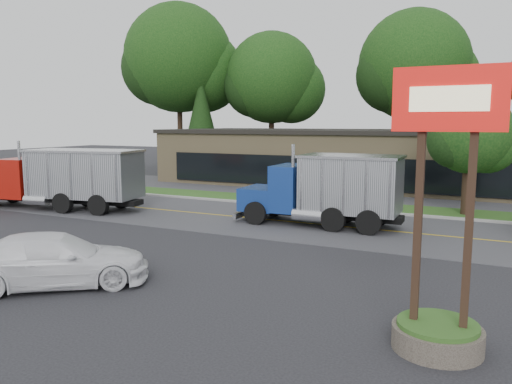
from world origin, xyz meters
TOP-DOWN VIEW (x-y plane):
  - ground at (0.00, 0.00)m, footprint 140.00×140.00m
  - road at (0.00, 9.00)m, footprint 60.00×8.00m
  - center_line at (0.00, 9.00)m, footprint 60.00×0.12m
  - curb at (0.00, 13.20)m, footprint 60.00×0.30m
  - grass_verge at (0.00, 15.00)m, footprint 60.00×3.40m
  - far_parking at (0.00, 20.00)m, footprint 60.00×7.00m
  - strip_mall at (2.00, 26.00)m, footprint 32.00×12.00m
  - bilo_sign at (10.50, -2.50)m, footprint 2.20×1.90m
  - tree_far_a at (-19.81, 32.15)m, footprint 12.22×11.50m
  - tree_far_b at (-9.85, 34.12)m, footprint 9.83×9.26m
  - tree_far_c at (4.16, 34.13)m, footprint 10.44×9.83m
  - evergreen_left at (-16.00, 30.00)m, footprint 4.24×4.24m
  - tree_verge at (10.07, 15.05)m, footprint 4.52×4.25m
  - dump_truck_red at (-10.42, 6.74)m, footprint 10.72×4.30m
  - dump_truck_blue at (4.34, 8.90)m, footprint 7.73×2.81m
  - rally_car at (-0.23, -3.04)m, footprint 5.57×5.12m

SIDE VIEW (x-z plane):
  - ground at x=0.00m, z-range 0.00..0.00m
  - road at x=0.00m, z-range -0.01..0.01m
  - center_line at x=0.00m, z-range 0.00..0.00m
  - curb at x=0.00m, z-range -0.06..0.06m
  - grass_verge at x=0.00m, z-range -0.01..0.01m
  - far_parking at x=0.00m, z-range -0.01..0.01m
  - rally_car at x=-0.23m, z-range 0.00..1.57m
  - dump_truck_blue at x=4.34m, z-range 0.12..3.48m
  - dump_truck_red at x=-10.42m, z-range 0.13..3.49m
  - strip_mall at x=2.00m, z-range 0.00..4.00m
  - bilo_sign at x=10.50m, z-range -0.95..5.00m
  - tree_verge at x=10.07m, z-range 0.88..7.32m
  - evergreen_left at x=-16.00m, z-range 0.48..10.12m
  - tree_far_b at x=-9.85m, z-range 1.94..15.97m
  - tree_far_c at x=4.16m, z-range 2.06..16.96m
  - tree_far_a at x=-19.81m, z-range 2.41..19.85m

